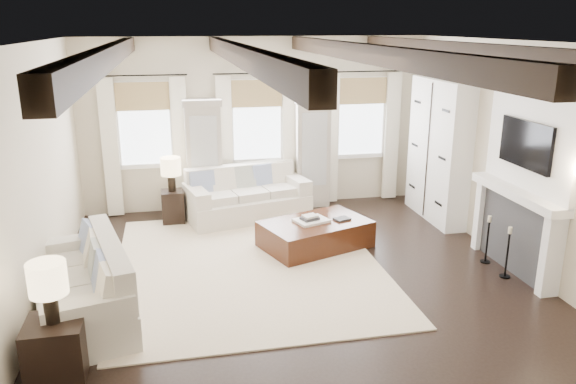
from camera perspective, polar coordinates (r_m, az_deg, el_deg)
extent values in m
plane|color=black|center=(7.64, 1.30, -9.84)|extent=(7.50, 7.50, 0.00)
cube|color=beige|center=(10.67, -3.21, 6.92)|extent=(6.50, 0.04, 3.20)
cube|color=beige|center=(3.77, 14.74, -12.82)|extent=(6.50, 0.04, 3.20)
cube|color=beige|center=(7.10, -25.09, 0.27)|extent=(0.04, 7.50, 3.20)
cube|color=beige|center=(8.41, 23.53, 2.84)|extent=(0.04, 7.50, 3.20)
cube|color=white|center=(6.84, 1.48, 14.90)|extent=(6.50, 7.50, 0.04)
cube|color=black|center=(6.69, -17.71, 13.07)|extent=(0.16, 7.40, 0.22)
cube|color=black|center=(6.71, -4.96, 13.78)|extent=(0.16, 7.40, 0.22)
cube|color=black|center=(7.05, 7.60, 13.84)|extent=(0.16, 7.40, 0.22)
cube|color=black|center=(7.65, 18.21, 13.40)|extent=(0.16, 7.40, 0.22)
cube|color=white|center=(10.53, -14.35, 6.57)|extent=(0.90, 0.03, 1.45)
cube|color=#A18653|center=(10.40, -14.58, 9.38)|extent=(0.94, 0.04, 0.50)
cube|color=white|center=(10.55, -17.59, 4.22)|extent=(0.28, 0.08, 2.50)
cube|color=white|center=(10.50, -10.84, 4.64)|extent=(0.28, 0.08, 2.50)
cylinder|color=black|center=(10.31, -14.74, 11.39)|extent=(1.60, 0.02, 0.02)
cube|color=white|center=(10.64, -3.19, 7.16)|extent=(0.90, 0.03, 1.45)
cube|color=#A18653|center=(10.50, -3.19, 9.96)|extent=(0.94, 0.04, 0.50)
cube|color=white|center=(10.54, -6.42, 4.88)|extent=(0.28, 0.08, 2.50)
cube|color=white|center=(10.72, 0.22, 5.19)|extent=(0.28, 0.08, 2.50)
cylinder|color=black|center=(10.42, -3.18, 11.95)|extent=(1.60, 0.02, 0.02)
cube|color=white|center=(11.12, 7.40, 7.47)|extent=(0.90, 0.03, 1.45)
cube|color=#A18653|center=(11.00, 7.60, 10.15)|extent=(0.94, 0.04, 0.50)
cube|color=white|center=(10.91, 4.40, 5.35)|extent=(0.28, 0.08, 2.50)
cube|color=white|center=(11.31, 10.47, 5.53)|extent=(0.28, 0.08, 2.50)
cylinder|color=black|center=(10.91, 7.77, 12.04)|extent=(1.60, 0.02, 0.02)
cube|color=#B3ACA0|center=(10.48, -8.53, 3.22)|extent=(0.64, 0.38, 2.00)
cube|color=#B2B7BA|center=(10.25, -8.50, 3.78)|extent=(0.48, 0.02, 1.40)
cube|color=#B3ACA0|center=(10.29, -8.79, 8.97)|extent=(0.70, 0.42, 0.12)
cube|color=#B3ACA0|center=(10.78, 2.43, 3.78)|extent=(0.64, 0.38, 2.00)
cube|color=#B2B7BA|center=(10.56, 2.70, 4.33)|extent=(0.48, 0.02, 1.40)
cube|color=#B3ACA0|center=(10.59, 2.50, 9.37)|extent=(0.70, 0.42, 0.12)
cube|color=#2C2C2E|center=(8.65, 22.23, -3.94)|extent=(0.18, 1.50, 1.10)
cube|color=black|center=(8.68, 21.96, -4.88)|extent=(0.10, 0.90, 0.70)
cube|color=white|center=(8.01, 25.20, -5.94)|extent=(0.26, 0.14, 1.10)
cube|color=white|center=(9.27, 19.27, -2.25)|extent=(0.26, 0.14, 1.10)
cube|color=white|center=(8.42, 22.29, -0.10)|extent=(0.32, 1.90, 0.12)
cube|color=white|center=(8.28, 23.65, 6.18)|extent=(0.10, 1.90, 1.80)
cube|color=black|center=(8.29, 23.05, 4.49)|extent=(0.07, 1.10, 0.64)
cube|color=silver|center=(10.34, 15.04, 4.07)|extent=(0.40, 1.70, 2.50)
cube|color=black|center=(10.25, 13.99, 4.04)|extent=(0.01, 0.02, 2.40)
cube|color=beige|center=(8.34, -4.01, -7.42)|extent=(3.78, 4.51, 0.02)
cube|color=beige|center=(10.25, -4.09, -1.55)|extent=(2.34, 1.45, 0.41)
cube|color=beige|center=(10.45, -4.89, 1.46)|extent=(2.07, 0.69, 0.52)
cube|color=beige|center=(9.87, -9.30, -0.39)|extent=(0.47, 0.97, 0.27)
cube|color=beige|center=(10.51, 0.72, 0.90)|extent=(0.47, 0.97, 0.27)
cube|color=beige|center=(9.93, -7.25, -0.56)|extent=(0.71, 0.74, 0.14)
cube|color=beige|center=(10.12, -4.02, -0.14)|extent=(0.71, 0.74, 0.14)
cube|color=beige|center=(10.34, -0.92, 0.27)|extent=(0.71, 0.74, 0.14)
cube|color=#7486B0|center=(10.05, -8.69, 0.89)|extent=(0.47, 0.32, 0.45)
cube|color=silver|center=(10.16, -6.60, 1.14)|extent=(0.47, 0.32, 0.45)
cube|color=beige|center=(10.29, -4.55, 1.39)|extent=(0.47, 0.32, 0.45)
cube|color=#7486B0|center=(10.42, -2.56, 1.63)|extent=(0.47, 0.32, 0.45)
cube|color=silver|center=(10.57, -0.61, 1.87)|extent=(0.47, 0.32, 0.45)
cube|color=beige|center=(7.31, -20.19, -10.44)|extent=(1.48, 2.36, 0.42)
cube|color=beige|center=(7.15, -17.54, -6.66)|extent=(0.72, 2.08, 0.52)
cube|color=beige|center=(8.05, -21.16, -5.32)|extent=(0.97, 0.49, 0.27)
cube|color=beige|center=(6.30, -19.57, -11.40)|extent=(0.97, 0.49, 0.27)
cube|color=beige|center=(7.74, -21.26, -6.71)|extent=(0.75, 0.71, 0.15)
cube|color=beige|center=(7.19, -20.83, -8.49)|extent=(0.75, 0.71, 0.15)
cube|color=beige|center=(6.64, -20.33, -10.58)|extent=(0.75, 0.71, 0.15)
cube|color=#7486B0|center=(7.84, -19.69, -4.51)|extent=(0.32, 0.48, 0.45)
cube|color=silver|center=(7.48, -19.35, -5.52)|extent=(0.32, 0.48, 0.45)
cube|color=beige|center=(7.12, -18.97, -6.62)|extent=(0.32, 0.48, 0.45)
cube|color=#7486B0|center=(6.76, -18.55, -7.84)|extent=(0.32, 0.48, 0.45)
cube|color=silver|center=(6.41, -18.08, -9.20)|extent=(0.32, 0.48, 0.45)
cube|color=black|center=(8.93, 2.79, -4.30)|extent=(1.88, 1.51, 0.43)
cube|color=white|center=(8.84, 2.39, -2.91)|extent=(0.60, 0.53, 0.04)
cube|color=#262628|center=(8.81, 2.22, -2.69)|extent=(0.31, 0.28, 0.04)
cube|color=beige|center=(8.81, 2.25, -2.46)|extent=(0.26, 0.23, 0.03)
cube|color=#262628|center=(8.96, 5.51, -2.74)|extent=(0.29, 0.25, 0.03)
cube|color=black|center=(6.33, -22.45, -14.38)|extent=(0.57, 0.57, 0.57)
cylinder|color=black|center=(6.12, -22.91, -10.81)|extent=(0.15, 0.15, 0.31)
cylinder|color=#F9D89E|center=(5.98, -23.26, -8.06)|extent=(0.37, 0.37, 0.33)
cube|color=black|center=(10.18, -11.58, -1.48)|extent=(0.39, 0.39, 0.59)
cylinder|color=black|center=(10.06, -11.72, 0.90)|extent=(0.14, 0.14, 0.29)
cylinder|color=#F9D89E|center=(9.98, -11.83, 2.57)|extent=(0.35, 0.35, 0.31)
cylinder|color=black|center=(8.55, 21.15, -7.98)|extent=(0.15, 0.15, 0.02)
cylinder|color=black|center=(8.42, 21.37, -5.99)|extent=(0.03, 0.03, 0.66)
cylinder|color=beige|center=(8.29, 21.64, -3.64)|extent=(0.06, 0.06, 0.09)
cylinder|color=black|center=(8.94, 19.38, -6.68)|extent=(0.15, 0.15, 0.02)
cylinder|color=black|center=(8.83, 19.58, -4.80)|extent=(0.03, 0.03, 0.65)
cylinder|color=beige|center=(8.71, 19.81, -2.59)|extent=(0.06, 0.06, 0.09)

